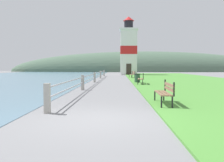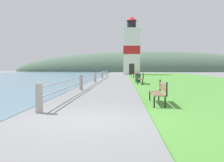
{
  "view_description": "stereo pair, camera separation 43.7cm",
  "coord_description": "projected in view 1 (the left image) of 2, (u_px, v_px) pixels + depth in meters",
  "views": [
    {
      "loc": [
        0.57,
        -6.77,
        1.47
      ],
      "look_at": [
        0.04,
        13.57,
        0.3
      ],
      "focal_mm": 40.0,
      "sensor_mm": 36.0,
      "label": 1
    },
    {
      "loc": [
        1.0,
        -6.76,
        1.47
      ],
      "look_at": [
        0.04,
        13.57,
        0.3
      ],
      "focal_mm": 40.0,
      "sensor_mm": 36.0,
      "label": 2
    }
  ],
  "objects": [
    {
      "name": "park_bench_near",
      "position": [
        165.0,
        91.0,
        9.46
      ],
      "size": [
        0.51,
        1.9,
        0.94
      ],
      "rotation": [
        0.0,
        0.0,
        3.12
      ],
      "color": "brown",
      "rests_on": "ground_plane"
    },
    {
      "name": "park_bench_far",
      "position": [
        133.0,
        74.0,
        32.04
      ],
      "size": [
        0.7,
        1.74,
        0.94
      ],
      "rotation": [
        0.0,
        0.0,
        3.28
      ],
      "color": "brown",
      "rests_on": "ground_plane"
    },
    {
      "name": "lighthouse",
      "position": [
        129.0,
        49.0,
        45.29
      ],
      "size": [
        3.37,
        3.37,
        10.53
      ],
      "color": "white",
      "rests_on": "ground_plane"
    },
    {
      "name": "ground_plane",
      "position": [
        98.0,
        120.0,
        6.86
      ],
      "size": [
        160.0,
        160.0,
        0.0
      ],
      "primitive_type": "plane",
      "color": "slate"
    },
    {
      "name": "trash_bin",
      "position": [
        137.0,
        78.0,
        22.56
      ],
      "size": [
        0.54,
        0.54,
        0.84
      ],
      "color": "#2D5138",
      "rests_on": "ground_plane"
    },
    {
      "name": "grass_verge",
      "position": [
        189.0,
        81.0,
        25.61
      ],
      "size": [
        12.0,
        56.96,
        0.06
      ],
      "color": "#4C8E38",
      "rests_on": "ground_plane"
    },
    {
      "name": "distant_hillside",
      "position": [
        143.0,
        72.0,
        74.49
      ],
      "size": [
        80.0,
        16.0,
        12.0
      ],
      "color": "#4C6651",
      "rests_on": "ground_plane"
    },
    {
      "name": "park_bench_midway",
      "position": [
        141.0,
        78.0,
        20.46
      ],
      "size": [
        0.65,
        1.96,
        0.94
      ],
      "rotation": [
        0.0,
        0.0,
        3.05
      ],
      "color": "brown",
      "rests_on": "ground_plane"
    },
    {
      "name": "seawall_railing",
      "position": [
        95.0,
        76.0,
        23.48
      ],
      "size": [
        0.18,
        31.46,
        0.95
      ],
      "color": "#A8A399",
      "rests_on": "ground_plane"
    }
  ]
}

